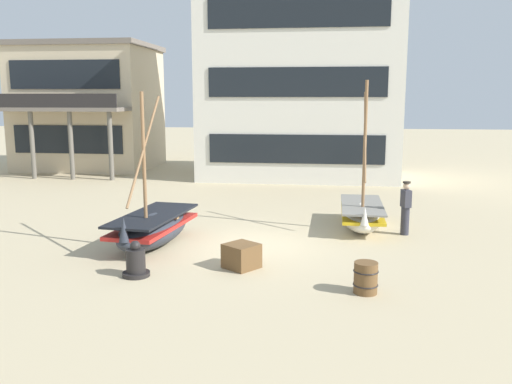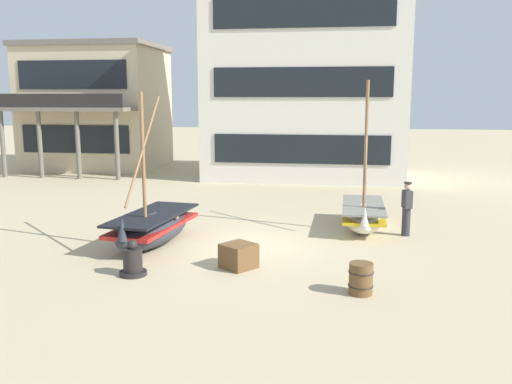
% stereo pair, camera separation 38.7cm
% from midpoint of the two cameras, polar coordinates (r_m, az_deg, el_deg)
% --- Properties ---
extents(ground_plane, '(120.00, 120.00, 0.00)m').
position_cam_midpoint_polar(ground_plane, '(15.88, 0.16, -5.60)').
color(ground_plane, tan).
extents(fishing_boat_near_left, '(1.39, 3.62, 4.77)m').
position_cam_midpoint_polar(fishing_boat_near_left, '(18.14, 11.75, -2.32)').
color(fishing_boat_near_left, silver).
rests_on(fishing_boat_near_left, ground).
extents(fishing_boat_centre_large, '(1.88, 3.79, 4.40)m').
position_cam_midpoint_polar(fishing_boat_centre_large, '(16.07, -10.09, -3.65)').
color(fishing_boat_centre_large, '#2D333D').
rests_on(fishing_boat_centre_large, ground).
extents(fisherman_by_hull, '(0.32, 0.41, 1.68)m').
position_cam_midpoint_polar(fisherman_by_hull, '(17.47, 16.12, -1.75)').
color(fisherman_by_hull, '#33333D').
rests_on(fisherman_by_hull, ground).
extents(capstan_winch, '(0.66, 0.66, 0.88)m').
position_cam_midpoint_polar(capstan_winch, '(13.51, -11.98, -7.16)').
color(capstan_winch, black).
rests_on(capstan_winch, ground).
extents(wooden_barrel, '(0.56, 0.56, 0.70)m').
position_cam_midpoint_polar(wooden_barrel, '(12.25, 11.83, -8.87)').
color(wooden_barrel, brown).
rests_on(wooden_barrel, ground).
extents(cargo_crate, '(1.04, 1.04, 0.62)m').
position_cam_midpoint_polar(cargo_crate, '(13.78, -1.03, -6.70)').
color(cargo_crate, brown).
rests_on(cargo_crate, ground).
extents(harbor_building_main, '(10.54, 5.83, 9.86)m').
position_cam_midpoint_polar(harbor_building_main, '(29.19, 5.57, 11.25)').
color(harbor_building_main, silver).
rests_on(harbor_building_main, ground).
extents(harbor_building_annex, '(7.76, 8.39, 7.33)m').
position_cam_midpoint_polar(harbor_building_annex, '(34.59, -16.00, 8.60)').
color(harbor_building_annex, beige).
rests_on(harbor_building_annex, ground).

